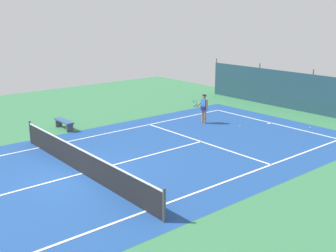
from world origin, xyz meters
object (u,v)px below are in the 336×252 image
(tennis_ball_midcourt, at_px, (310,128))
(courtside_bench, at_px, (64,122))
(tennis_net, at_px, (82,161))
(tennis_ball_near_player, at_px, (240,126))
(tennis_player, at_px, (204,107))

(tennis_ball_midcourt, xyz_separation_m, courtside_bench, (-8.34, -10.30, 0.34))
(tennis_net, relative_size, courtside_bench, 6.33)
(tennis_net, bearing_deg, tennis_ball_midcourt, 80.89)
(tennis_ball_near_player, height_order, tennis_ball_midcourt, same)
(tennis_ball_midcourt, bearing_deg, tennis_player, -139.99)
(tennis_player, xyz_separation_m, tennis_ball_near_player, (1.77, 1.06, -0.93))
(courtside_bench, bearing_deg, tennis_player, 59.31)
(tennis_ball_midcourt, distance_m, courtside_bench, 13.26)
(tennis_ball_near_player, height_order, courtside_bench, courtside_bench)
(tennis_net, distance_m, tennis_ball_near_player, 10.01)
(tennis_net, height_order, tennis_player, tennis_player)
(tennis_player, height_order, tennis_ball_midcourt, tennis_player)
(tennis_net, relative_size, tennis_ball_near_player, 153.33)
(tennis_player, bearing_deg, tennis_ball_near_player, -147.65)
(tennis_player, bearing_deg, tennis_net, 106.54)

